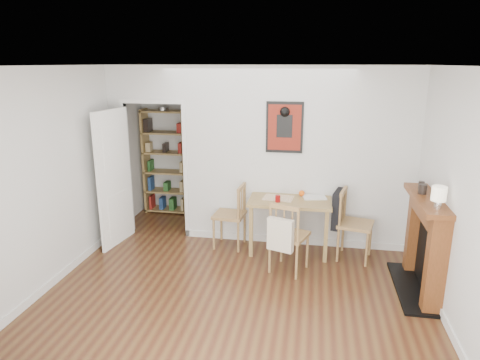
% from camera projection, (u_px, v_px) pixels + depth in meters
% --- Properties ---
extents(ground, '(5.20, 5.20, 0.00)m').
position_uv_depth(ground, '(240.00, 284.00, 5.26)').
color(ground, '#51341A').
rests_on(ground, ground).
extents(room_shell, '(5.20, 5.20, 5.20)m').
position_uv_depth(room_shell, '(263.00, 158.00, 6.17)').
color(room_shell, beige).
rests_on(room_shell, ground).
extents(dining_table, '(1.14, 0.73, 0.78)m').
position_uv_depth(dining_table, '(290.00, 205.00, 6.03)').
color(dining_table, olive).
rests_on(dining_table, ground).
extents(chair_left, '(0.51, 0.51, 0.95)m').
position_uv_depth(chair_left, '(229.00, 216.00, 6.24)').
color(chair_left, '#9C8048').
rests_on(chair_left, ground).
extents(chair_right, '(0.64, 0.59, 0.98)m').
position_uv_depth(chair_right, '(354.00, 224.00, 5.83)').
color(chair_right, '#9C8048').
rests_on(chair_right, ground).
extents(chair_front, '(0.61, 0.65, 0.96)m').
position_uv_depth(chair_front, '(289.00, 236.00, 5.48)').
color(chair_front, '#9C8048').
rests_on(chair_front, ground).
extents(bookshelf, '(0.78, 0.31, 1.86)m').
position_uv_depth(bookshelf, '(166.00, 162.00, 7.59)').
color(bookshelf, olive).
rests_on(bookshelf, ground).
extents(fireplace, '(0.45, 1.25, 1.16)m').
position_uv_depth(fireplace, '(426.00, 242.00, 4.97)').
color(fireplace, brown).
rests_on(fireplace, ground).
extents(red_glass, '(0.07, 0.07, 0.09)m').
position_uv_depth(red_glass, '(278.00, 199.00, 5.87)').
color(red_glass, maroon).
rests_on(red_glass, dining_table).
extents(orange_fruit, '(0.08, 0.08, 0.08)m').
position_uv_depth(orange_fruit, '(302.00, 193.00, 6.12)').
color(orange_fruit, '#F25C0C').
rests_on(orange_fruit, dining_table).
extents(placemat, '(0.45, 0.35, 0.00)m').
position_uv_depth(placemat, '(278.00, 198.00, 6.05)').
color(placemat, beige).
rests_on(placemat, dining_table).
extents(notebook, '(0.36, 0.29, 0.02)m').
position_uv_depth(notebook, '(314.00, 197.00, 6.05)').
color(notebook, silver).
rests_on(notebook, dining_table).
extents(mantel_lamp, '(0.15, 0.15, 0.24)m').
position_uv_depth(mantel_lamp, '(439.00, 195.00, 4.42)').
color(mantel_lamp, silver).
rests_on(mantel_lamp, fireplace).
extents(ceramic_jar_a, '(0.09, 0.09, 0.11)m').
position_uv_depth(ceramic_jar_a, '(423.00, 189.00, 4.94)').
color(ceramic_jar_a, black).
rests_on(ceramic_jar_a, fireplace).
extents(ceramic_jar_b, '(0.07, 0.07, 0.09)m').
position_uv_depth(ceramic_jar_b, '(421.00, 185.00, 5.15)').
color(ceramic_jar_b, black).
rests_on(ceramic_jar_b, fireplace).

